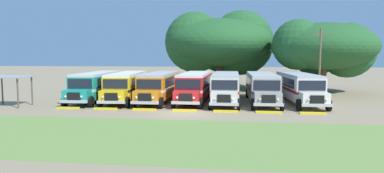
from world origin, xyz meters
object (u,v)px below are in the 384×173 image
parked_bus_slot_1 (127,85)px  parked_bus_slot_3 (195,85)px  parked_bus_slot_6 (299,86)px  parked_bus_slot_2 (160,85)px  waiting_shelter (9,79)px  secondary_tree (323,48)px  parked_bus_slot_5 (262,86)px  broad_shade_tree (220,43)px  parked_bus_slot_0 (97,85)px  utility_pole (320,62)px  parked_bus_slot_4 (226,86)px

parked_bus_slot_1 → parked_bus_slot_3: same height
parked_bus_slot_6 → parked_bus_slot_1: bearing=-92.1°
parked_bus_slot_2 → waiting_shelter: parked_bus_slot_2 is taller
parked_bus_slot_3 → secondary_tree: secondary_tree is taller
parked_bus_slot_5 → broad_shade_tree: broad_shade_tree is taller
parked_bus_slot_3 → broad_shade_tree: (1.88, 14.25, 4.69)m
parked_bus_slot_3 → broad_shade_tree: size_ratio=0.67×
parked_bus_slot_5 → parked_bus_slot_0: bearing=-89.7°
parked_bus_slot_6 → utility_pole: (2.34, 1.85, 2.30)m
broad_shade_tree → parked_bus_slot_4: bearing=-85.2°
parked_bus_slot_1 → waiting_shelter: 10.58m
parked_bus_slot_4 → broad_shade_tree: (-1.22, 14.59, 4.69)m
parked_bus_slot_5 → parked_bus_slot_3: bearing=-92.1°
parked_bus_slot_6 → parked_bus_slot_2: bearing=-92.1°
parked_bus_slot_1 → utility_pole: 19.67m
secondary_tree → parked_bus_slot_5: bearing=-129.4°
parked_bus_slot_4 → utility_pole: bearing=103.5°
parked_bus_slot_0 → parked_bus_slot_3: size_ratio=1.01×
parked_bus_slot_0 → parked_bus_slot_1: 3.14m
parked_bus_slot_0 → waiting_shelter: parked_bus_slot_0 is taller
parked_bus_slot_4 → broad_shade_tree: 15.37m
parked_bus_slot_2 → broad_shade_tree: bearing=159.9°
parked_bus_slot_2 → utility_pole: bearing=98.2°
parked_bus_slot_2 → parked_bus_slot_4: same height
broad_shade_tree → utility_pole: size_ratio=2.24×
parked_bus_slot_4 → utility_pole: utility_pole is taller
parked_bus_slot_3 → parked_bus_slot_5: bearing=90.0°
utility_pole → parked_bus_slot_2: bearing=-171.9°
parked_bus_slot_4 → parked_bus_slot_5: size_ratio=1.00×
parked_bus_slot_6 → secondary_tree: (4.60, 9.70, 3.93)m
broad_shade_tree → parked_bus_slot_0: bearing=-129.0°
parked_bus_slot_2 → parked_bus_slot_3: size_ratio=1.00×
waiting_shelter → parked_bus_slot_3: bearing=19.2°
parked_bus_slot_2 → parked_bus_slot_6: same height
parked_bus_slot_4 → waiting_shelter: parked_bus_slot_4 is taller
parked_bus_slot_2 → utility_pole: utility_pole is taller
parked_bus_slot_5 → utility_pole: (5.86, 2.04, 2.30)m
parked_bus_slot_0 → waiting_shelter: bearing=-53.4°
secondary_tree → waiting_shelter: size_ratio=3.56×
parked_bus_slot_6 → utility_pole: size_ratio=1.50×
broad_shade_tree → parked_bus_slot_1: bearing=-121.0°
broad_shade_tree → waiting_shelter: size_ratio=4.52×
waiting_shelter → parked_bus_slot_0: bearing=40.1°
parked_bus_slot_1 → parked_bus_slot_4: bearing=85.4°
parked_bus_slot_6 → broad_shade_tree: broad_shade_tree is taller
parked_bus_slot_6 → secondary_tree: 11.43m
parked_bus_slot_1 → parked_bus_slot_3: size_ratio=1.01×
parked_bus_slot_0 → parked_bus_slot_1: same height
parked_bus_slot_0 → waiting_shelter: (-6.06, -5.10, 0.87)m
parked_bus_slot_4 → secondary_tree: (11.61, 10.11, 3.93)m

